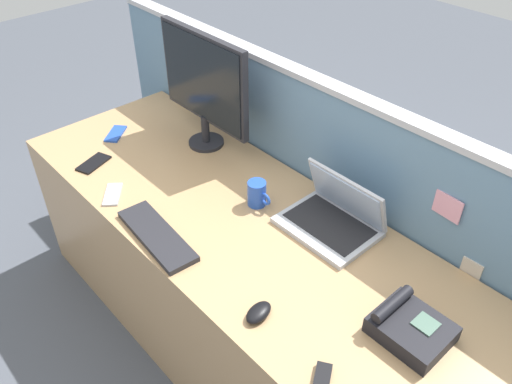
% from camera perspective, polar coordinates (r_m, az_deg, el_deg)
% --- Properties ---
extents(ground_plane, '(10.00, 10.00, 0.00)m').
position_cam_1_polar(ground_plane, '(2.50, -0.88, -16.16)').
color(ground_plane, '#4C515B').
extents(desk, '(2.25, 0.76, 0.73)m').
position_cam_1_polar(desk, '(2.22, -0.97, -10.55)').
color(desk, tan).
rests_on(desk, ground_plane).
extents(cubicle_divider, '(2.74, 0.08, 1.17)m').
position_cam_1_polar(cubicle_divider, '(2.29, 6.88, -1.48)').
color(cubicle_divider, '#6084A3').
rests_on(cubicle_divider, ground_plane).
extents(desktop_monitor, '(0.54, 0.16, 0.52)m').
position_cam_1_polar(desktop_monitor, '(2.27, -5.75, 11.86)').
color(desktop_monitor, '#232328').
rests_on(desktop_monitor, desk).
extents(laptop, '(0.34, 0.26, 0.20)m').
position_cam_1_polar(laptop, '(1.94, 8.58, -2.56)').
color(laptop, '#B2B5BC').
rests_on(laptop, desk).
extents(desk_phone, '(0.22, 0.18, 0.09)m').
position_cam_1_polar(desk_phone, '(1.65, 16.53, -14.03)').
color(desk_phone, black).
rests_on(desk_phone, desk).
extents(keyboard_main, '(0.40, 0.15, 0.02)m').
position_cam_1_polar(keyboard_main, '(1.92, -10.82, -4.72)').
color(keyboard_main, '#232328').
rests_on(keyboard_main, desk).
extents(computer_mouse_left_hand, '(0.08, 0.11, 0.03)m').
position_cam_1_polar(computer_mouse_left_hand, '(1.64, 0.29, -13.08)').
color(computer_mouse_left_hand, black).
rests_on(computer_mouse_left_hand, desk).
extents(cell_phone_silver_slab, '(0.15, 0.14, 0.01)m').
position_cam_1_polar(cell_phone_silver_slab, '(2.16, -15.46, -0.25)').
color(cell_phone_silver_slab, '#B7BAC1').
rests_on(cell_phone_silver_slab, desk).
extents(cell_phone_blue_case, '(0.14, 0.15, 0.01)m').
position_cam_1_polar(cell_phone_blue_case, '(2.56, -15.15, 6.19)').
color(cell_phone_blue_case, blue).
rests_on(cell_phone_blue_case, desk).
extents(cell_phone_black_slab, '(0.12, 0.17, 0.01)m').
position_cam_1_polar(cell_phone_black_slab, '(2.37, -17.38, 3.04)').
color(cell_phone_black_slab, black).
rests_on(cell_phone_black_slab, desk).
extents(coffee_mug, '(0.11, 0.07, 0.10)m').
position_cam_1_polar(coffee_mug, '(2.01, 0.14, -0.19)').
color(coffee_mug, blue).
rests_on(coffee_mug, desk).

